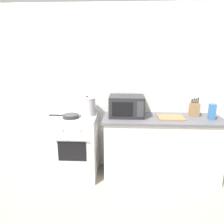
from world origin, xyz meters
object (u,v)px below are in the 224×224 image
Objects in this scene: stock_pot at (87,106)px; frying_pan at (70,116)px; pasta_box at (212,112)px; cutting_board at (171,118)px; microwave at (127,106)px; knife_block at (194,109)px; stove at (77,146)px.

stock_pot reaches higher than frying_pan.
stock_pot is 1.51× the size of pasta_box.
frying_pan is 1.42m from cutting_board.
microwave reaches higher than stock_pot.
cutting_board is 1.64× the size of pasta_box.
cutting_board is 1.32× the size of knife_block.
frying_pan is 1.79m from knife_block.
microwave is 1.18m from pasta_box.
cutting_board reaches higher than stove.
microwave is at bearing 174.73° from pasta_box.
microwave reaches higher than frying_pan.
stove is 1.84× the size of microwave.
stock_pot is at bearing 174.98° from cutting_board.
frying_pan is at bearing -177.93° from cutting_board.
stove is 4.18× the size of pasta_box.
microwave is (0.79, 0.13, 0.12)m from frying_pan.
microwave reaches higher than knife_block.
stock_pot is 1.21m from cutting_board.
microwave reaches higher than cutting_board.
knife_block is (1.56, 0.03, -0.03)m from stock_pot.
microwave is (0.73, 0.08, 0.61)m from stove.
stove is 0.62m from stock_pot.
microwave is at bearing 6.15° from stove.
pasta_box reaches higher than stove.
stock_pot is (0.16, 0.11, 0.59)m from stove.
knife_block is (0.98, 0.06, -0.05)m from microwave.
pasta_box is at bearing -42.05° from knife_block.
frying_pan is at bearing -173.86° from knife_block.
stock_pot is 1.56m from knife_block.
knife_block is 0.25m from pasta_box.
stock_pot reaches higher than stove.
pasta_box is (1.17, -0.11, -0.04)m from microwave.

